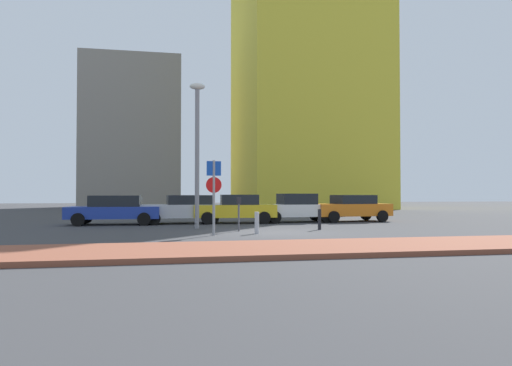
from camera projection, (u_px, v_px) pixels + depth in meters
The scene contains 14 objects.
ground_plane at pixel (278, 232), 18.88m from camera, with size 120.00×120.00×0.00m, color #38383A.
sidewalk_brick at pixel (329, 248), 12.99m from camera, with size 40.00×3.45×0.14m, color brown.
parked_car_blue at pixel (115, 209), 23.50m from camera, with size 4.64×2.18×1.48m.
parked_car_silver at pixel (184, 208), 24.46m from camera, with size 4.43×2.27×1.49m.
parked_car_yellow at pixel (236, 209), 24.71m from camera, with size 4.41×2.16×1.51m.
parked_car_white at pixel (296, 208), 25.58m from camera, with size 4.31×2.12×1.57m.
parked_car_orange at pixel (351, 208), 26.24m from camera, with size 4.44×2.32×1.49m.
parking_sign_post at pixel (214, 188), 17.56m from camera, with size 0.60×0.11×2.84m.
parking_meter at pixel (239, 209), 19.44m from camera, with size 0.18×0.14×1.43m.
street_lamp at pixel (197, 142), 21.06m from camera, with size 0.70×0.36×6.61m.
traffic_bollard_near at pixel (257, 223), 18.25m from camera, with size 0.17×0.17×0.86m, color #B7B7BC.
traffic_bollard_mid at pixel (319, 219), 20.19m from camera, with size 0.14×0.14×0.90m, color black.
building_colorful_midrise at pixel (304, 73), 52.00m from camera, with size 14.08×17.24×30.23m, color gold.
building_under_construction at pixel (133, 136), 52.41m from camera, with size 10.28×10.77×16.14m, color gray.
Camera 1 is at (-4.50, -18.40, 1.60)m, focal length 32.59 mm.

